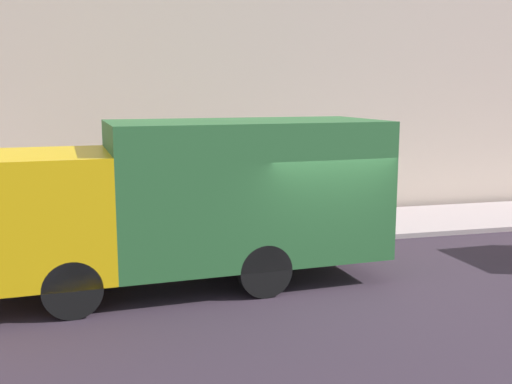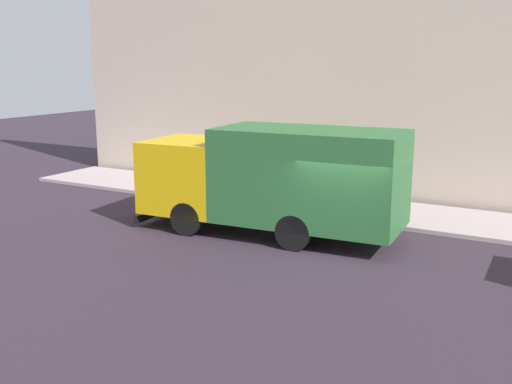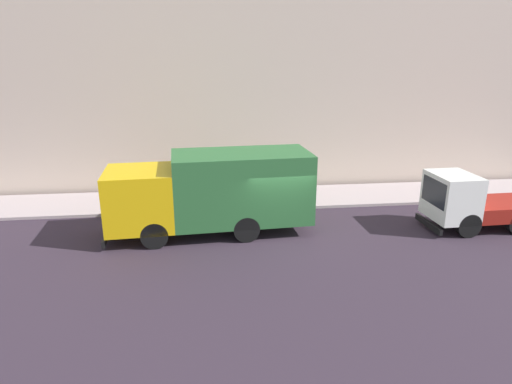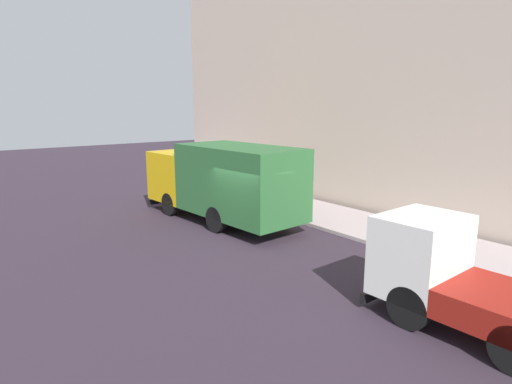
# 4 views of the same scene
# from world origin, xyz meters

# --- Properties ---
(ground) EXTENTS (80.00, 80.00, 0.00)m
(ground) POSITION_xyz_m (0.00, 0.00, 0.00)
(ground) COLOR #302531
(sidewalk) EXTENTS (3.31, 30.00, 0.13)m
(sidewalk) POSITION_xyz_m (4.65, 0.00, 0.07)
(sidewalk) COLOR #AE9E9E
(sidewalk) RESTS_ON ground
(building_facade) EXTENTS (0.50, 30.00, 11.66)m
(building_facade) POSITION_xyz_m (6.81, 0.00, 5.83)
(building_facade) COLOR beige
(building_facade) RESTS_ON ground
(large_utility_truck) EXTENTS (3.10, 8.02, 3.18)m
(large_utility_truck) POSITION_xyz_m (0.75, 2.52, 1.74)
(large_utility_truck) COLOR gold
(large_utility_truck) RESTS_ON ground
(pedestrian_walking) EXTENTS (0.55, 0.55, 1.66)m
(pedestrian_walking) POSITION_xyz_m (4.09, 5.74, 1.00)
(pedestrian_walking) COLOR black
(pedestrian_walking) RESTS_ON sidewalk
(pedestrian_standing) EXTENTS (0.53, 0.53, 1.71)m
(pedestrian_standing) POSITION_xyz_m (5.39, 3.75, 1.03)
(pedestrian_standing) COLOR black
(pedestrian_standing) RESTS_ON sidewalk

